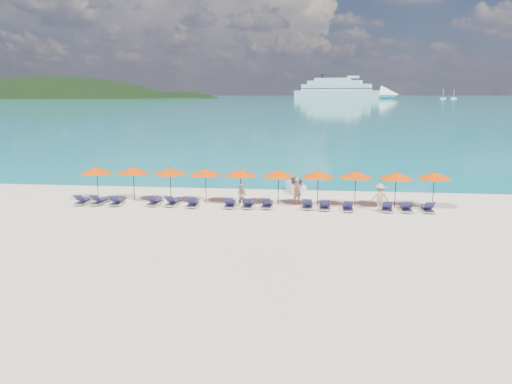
# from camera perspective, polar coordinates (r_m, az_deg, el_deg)

# --- Properties ---
(ground) EXTENTS (1400.00, 1400.00, 0.00)m
(ground) POSITION_cam_1_polar(r_m,az_deg,el_deg) (27.36, -0.68, -3.70)
(ground) COLOR beige
(sea) EXTENTS (1600.00, 1300.00, 0.01)m
(sea) POSITION_cam_1_polar(r_m,az_deg,el_deg) (686.27, 6.08, 10.71)
(sea) COLOR #1FA9B2
(sea) RESTS_ON ground
(headland_main) EXTENTS (374.00, 242.00, 126.50)m
(headland_main) POSITION_cam_1_polar(r_m,az_deg,el_deg) (643.87, -22.02, 6.52)
(headland_main) COLOR black
(headland_main) RESTS_ON ground
(headland_small) EXTENTS (162.00, 126.00, 85.50)m
(headland_small) POSITION_cam_1_polar(r_m,az_deg,el_deg) (607.37, -8.46, 7.26)
(headland_small) COLOR black
(headland_small) RESTS_ON ground
(cruise_ship) EXTENTS (114.41, 53.54, 31.89)m
(cruise_ship) POSITION_cam_1_polar(r_m,az_deg,el_deg) (566.84, 10.29, 11.30)
(cruise_ship) COLOR white
(cruise_ship) RESTS_ON ground
(sailboat_near) EXTENTS (5.62, 1.87, 10.31)m
(sailboat_near) POSITION_cam_1_polar(r_m,az_deg,el_deg) (555.75, 20.58, 10.03)
(sailboat_near) COLOR white
(sailboat_near) RESTS_ON ground
(sailboat_far) EXTENTS (5.63, 1.88, 10.31)m
(sailboat_far) POSITION_cam_1_polar(r_m,az_deg,el_deg) (571.60, 21.65, 9.97)
(sailboat_far) COLOR white
(sailboat_far) RESTS_ON ground
(jetski) EXTENTS (1.58, 2.81, 0.95)m
(jetski) POSITION_cam_1_polar(r_m,az_deg,el_deg) (36.10, 4.59, 0.60)
(jetski) COLOR silver
(jetski) RESTS_ON ground
(beachgoer_a) EXTENTS (0.74, 0.67, 1.70)m
(beachgoer_a) POSITION_cam_1_polar(r_m,az_deg,el_deg) (32.38, 4.75, 0.17)
(beachgoer_a) COLOR tan
(beachgoer_a) RESTS_ON ground
(beachgoer_b) EXTENTS (0.75, 0.51, 1.44)m
(beachgoer_b) POSITION_cam_1_polar(r_m,az_deg,el_deg) (31.38, -1.63, -0.38)
(beachgoer_b) COLOR tan
(beachgoer_b) RESTS_ON ground
(beachgoer_c) EXTENTS (1.16, 0.69, 1.69)m
(beachgoer_c) POSITION_cam_1_polar(r_m,az_deg,el_deg) (31.10, 13.95, -0.60)
(beachgoer_c) COLOR tan
(beachgoer_c) RESTS_ON ground
(umbrella_0) EXTENTS (2.10, 2.10, 2.28)m
(umbrella_0) POSITION_cam_1_polar(r_m,az_deg,el_deg) (34.68, -17.75, 2.38)
(umbrella_0) COLOR black
(umbrella_0) RESTS_ON ground
(umbrella_1) EXTENTS (2.10, 2.10, 2.28)m
(umbrella_1) POSITION_cam_1_polar(r_m,az_deg,el_deg) (34.04, -13.86, 2.43)
(umbrella_1) COLOR black
(umbrella_1) RESTS_ON ground
(umbrella_2) EXTENTS (2.10, 2.10, 2.28)m
(umbrella_2) POSITION_cam_1_polar(r_m,az_deg,el_deg) (33.22, -9.80, 2.38)
(umbrella_2) COLOR black
(umbrella_2) RESTS_ON ground
(umbrella_3) EXTENTS (2.10, 2.10, 2.28)m
(umbrella_3) POSITION_cam_1_polar(r_m,az_deg,el_deg) (32.53, -5.78, 2.30)
(umbrella_3) COLOR black
(umbrella_3) RESTS_ON ground
(umbrella_4) EXTENTS (2.10, 2.10, 2.28)m
(umbrella_4) POSITION_cam_1_polar(r_m,az_deg,el_deg) (32.18, -1.79, 2.26)
(umbrella_4) COLOR black
(umbrella_4) RESTS_ON ground
(umbrella_5) EXTENTS (2.10, 2.10, 2.28)m
(umbrella_5) POSITION_cam_1_polar(r_m,az_deg,el_deg) (31.88, 2.57, 2.16)
(umbrella_5) COLOR black
(umbrella_5) RESTS_ON ground
(umbrella_6) EXTENTS (2.10, 2.10, 2.28)m
(umbrella_6) POSITION_cam_1_polar(r_m,az_deg,el_deg) (31.73, 7.12, 2.04)
(umbrella_6) COLOR black
(umbrella_6) RESTS_ON ground
(umbrella_7) EXTENTS (2.10, 2.10, 2.28)m
(umbrella_7) POSITION_cam_1_polar(r_m,az_deg,el_deg) (32.01, 11.33, 1.99)
(umbrella_7) COLOR black
(umbrella_7) RESTS_ON ground
(umbrella_8) EXTENTS (2.10, 2.10, 2.28)m
(umbrella_8) POSITION_cam_1_polar(r_m,az_deg,el_deg) (32.14, 15.73, 1.82)
(umbrella_8) COLOR black
(umbrella_8) RESTS_ON ground
(umbrella_9) EXTENTS (2.10, 2.10, 2.28)m
(umbrella_9) POSITION_cam_1_polar(r_m,az_deg,el_deg) (32.91, 19.73, 1.79)
(umbrella_9) COLOR black
(umbrella_9) RESTS_ON ground
(lounger_0) EXTENTS (0.66, 1.71, 0.66)m
(lounger_0) POSITION_cam_1_polar(r_m,az_deg,el_deg) (34.05, -19.18, -0.92)
(lounger_0) COLOR silver
(lounger_0) RESTS_ON ground
(lounger_1) EXTENTS (0.78, 1.75, 0.66)m
(lounger_1) POSITION_cam_1_polar(r_m,az_deg,el_deg) (33.66, -17.43, -0.95)
(lounger_1) COLOR silver
(lounger_1) RESTS_ON ground
(lounger_2) EXTENTS (0.71, 1.73, 0.66)m
(lounger_2) POSITION_cam_1_polar(r_m,az_deg,el_deg) (33.16, -15.60, -1.02)
(lounger_2) COLOR silver
(lounger_2) RESTS_ON ground
(lounger_3) EXTENTS (0.73, 1.74, 0.66)m
(lounger_3) POSITION_cam_1_polar(r_m,az_deg,el_deg) (32.56, -11.52, -1.05)
(lounger_3) COLOR silver
(lounger_3) RESTS_ON ground
(lounger_4) EXTENTS (0.73, 1.74, 0.66)m
(lounger_4) POSITION_cam_1_polar(r_m,az_deg,el_deg) (32.23, -9.50, -1.11)
(lounger_4) COLOR silver
(lounger_4) RESTS_ON ground
(lounger_5) EXTENTS (0.70, 1.73, 0.66)m
(lounger_5) POSITION_cam_1_polar(r_m,az_deg,el_deg) (31.68, -7.24, -1.26)
(lounger_5) COLOR silver
(lounger_5) RESTS_ON ground
(lounger_6) EXTENTS (0.68, 1.72, 0.66)m
(lounger_6) POSITION_cam_1_polar(r_m,az_deg,el_deg) (31.32, -2.98, -1.33)
(lounger_6) COLOR silver
(lounger_6) RESTS_ON ground
(lounger_7) EXTENTS (0.71, 1.73, 0.66)m
(lounger_7) POSITION_cam_1_polar(r_m,az_deg,el_deg) (31.17, -0.90, -1.38)
(lounger_7) COLOR silver
(lounger_7) RESTS_ON ground
(lounger_8) EXTENTS (0.71, 1.73, 0.66)m
(lounger_8) POSITION_cam_1_polar(r_m,az_deg,el_deg) (31.18, 1.29, -1.37)
(lounger_8) COLOR silver
(lounger_8) RESTS_ON ground
(lounger_9) EXTENTS (0.71, 1.73, 0.66)m
(lounger_9) POSITION_cam_1_polar(r_m,az_deg,el_deg) (31.13, 5.90, -1.45)
(lounger_9) COLOR silver
(lounger_9) RESTS_ON ground
(lounger_10) EXTENTS (0.69, 1.72, 0.66)m
(lounger_10) POSITION_cam_1_polar(r_m,az_deg,el_deg) (31.00, 7.87, -1.55)
(lounger_10) COLOR silver
(lounger_10) RESTS_ON ground
(lounger_11) EXTENTS (0.63, 1.70, 0.66)m
(lounger_11) POSITION_cam_1_polar(r_m,az_deg,el_deg) (30.92, 10.43, -1.67)
(lounger_11) COLOR silver
(lounger_11) RESTS_ON ground
(lounger_12) EXTENTS (0.77, 1.75, 0.66)m
(lounger_12) POSITION_cam_1_polar(r_m,az_deg,el_deg) (31.32, 14.73, -1.69)
(lounger_12) COLOR silver
(lounger_12) RESTS_ON ground
(lounger_13) EXTENTS (0.66, 1.71, 0.66)m
(lounger_13) POSITION_cam_1_polar(r_m,az_deg,el_deg) (31.57, 16.77, -1.70)
(lounger_13) COLOR silver
(lounger_13) RESTS_ON ground
(lounger_14) EXTENTS (0.63, 1.70, 0.66)m
(lounger_14) POSITION_cam_1_polar(r_m,az_deg,el_deg) (31.83, 18.97, -1.73)
(lounger_14) COLOR silver
(lounger_14) RESTS_ON ground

